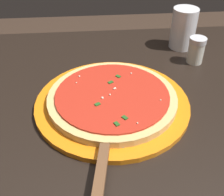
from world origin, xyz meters
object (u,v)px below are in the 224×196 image
pizza (112,97)px  cup_tall_drink (183,28)px  pizza_server (104,155)px  parmesan_shaker (196,50)px  serving_plate (112,103)px

pizza → cup_tall_drink: cup_tall_drink is taller
pizza_server → parmesan_shaker: size_ratio=3.03×
serving_plate → parmesan_shaker: parmesan_shaker is taller
pizza_server → cup_tall_drink: 0.51m
pizza_server → parmesan_shaker: 0.44m
pizza_server → cup_tall_drink: cup_tall_drink is taller
serving_plate → pizza_server: 0.17m
pizza → serving_plate: bearing=90.6°
serving_plate → pizza: pizza is taller
serving_plate → parmesan_shaker: bearing=35.0°
serving_plate → cup_tall_drink: 0.36m
parmesan_shaker → cup_tall_drink: bearing=96.7°
parmesan_shaker → serving_plate: bearing=-145.0°
serving_plate → pizza_server: bearing=-100.2°
pizza → cup_tall_drink: 0.36m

